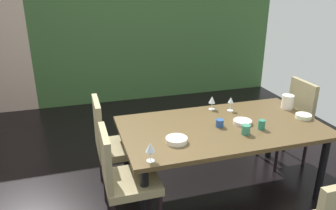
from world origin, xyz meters
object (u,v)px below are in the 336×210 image
(wine_glass_south, at_px, (231,101))
(serving_bowl_left, at_px, (176,140))
(cup_rear, at_px, (246,130))
(cup_west, at_px, (220,123))
(serving_bowl_near_window, at_px, (242,122))
(cup_front, at_px, (262,125))
(pitcher_corner, at_px, (288,102))
(wine_glass_near_shelf, at_px, (150,148))
(chair_left_far, at_px, (112,141))
(chair_right_far, at_px, (291,118))
(wine_glass_north, at_px, (212,100))
(serving_bowl_center, at_px, (303,116))
(chair_left_near, at_px, (122,176))
(dining_table, at_px, (222,132))

(wine_glass_south, bearing_deg, serving_bowl_left, -145.83)
(cup_rear, height_order, cup_west, cup_rear)
(serving_bowl_near_window, relative_size, cup_front, 1.96)
(serving_bowl_near_window, height_order, cup_rear, cup_rear)
(serving_bowl_near_window, xyz_separation_m, cup_rear, (-0.09, -0.22, 0.03))
(wine_glass_south, height_order, cup_front, wine_glass_south)
(serving_bowl_left, distance_m, pitcher_corner, 1.48)
(serving_bowl_left, height_order, pitcher_corner, pitcher_corner)
(cup_rear, distance_m, pitcher_corner, 0.88)
(serving_bowl_near_window, xyz_separation_m, pitcher_corner, (0.67, 0.22, 0.06))
(wine_glass_near_shelf, xyz_separation_m, cup_west, (0.79, 0.43, -0.08))
(serving_bowl_near_window, bearing_deg, cup_west, -179.93)
(cup_west, height_order, pitcher_corner, pitcher_corner)
(chair_left_far, xyz_separation_m, pitcher_corner, (1.92, -0.10, 0.24))
(chair_right_far, relative_size, serving_bowl_left, 5.14)
(wine_glass_north, distance_m, serving_bowl_center, 0.94)
(serving_bowl_left, bearing_deg, wine_glass_near_shelf, -140.88)
(wine_glass_near_shelf, xyz_separation_m, cup_front, (1.14, 0.26, -0.07))
(wine_glass_north, distance_m, serving_bowl_left, 0.88)
(serving_bowl_near_window, distance_m, pitcher_corner, 0.71)
(chair_right_far, xyz_separation_m, wine_glass_south, (-0.78, 0.02, 0.28))
(serving_bowl_center, bearing_deg, wine_glass_north, 148.06)
(wine_glass_near_shelf, xyz_separation_m, wine_glass_north, (0.90, 0.86, -0.01))
(chair_left_near, distance_m, wine_glass_north, 1.36)
(pitcher_corner, bearing_deg, cup_west, -166.27)
(serving_bowl_center, bearing_deg, pitcher_corner, 88.44)
(chair_right_far, distance_m, cup_rear, 1.08)
(chair_right_far, relative_size, pitcher_corner, 6.43)
(chair_left_far, distance_m, wine_glass_south, 1.32)
(serving_bowl_center, relative_size, cup_west, 2.10)
(chair_left_far, xyz_separation_m, serving_bowl_center, (1.91, -0.38, 0.19))
(pitcher_corner, bearing_deg, wine_glass_north, 165.18)
(chair_right_far, bearing_deg, chair_left_near, 106.59)
(cup_front, bearing_deg, wine_glass_near_shelf, -167.14)
(chair_right_far, xyz_separation_m, serving_bowl_center, (-0.16, -0.38, 0.19))
(dining_table, bearing_deg, wine_glass_north, 79.59)
(wine_glass_near_shelf, height_order, wine_glass_north, wine_glass_near_shelf)
(serving_bowl_left, relative_size, cup_west, 2.52)
(serving_bowl_center, bearing_deg, dining_table, 175.22)
(wine_glass_south, relative_size, wine_glass_north, 1.02)
(wine_glass_south, distance_m, serving_bowl_near_window, 0.36)
(chair_left_near, distance_m, chair_right_far, 2.16)
(chair_left_far, height_order, cup_west, chair_left_far)
(serving_bowl_left, xyz_separation_m, pitcher_corner, (1.41, 0.41, 0.05))
(wine_glass_near_shelf, distance_m, cup_front, 1.18)
(chair_left_near, distance_m, serving_bowl_near_window, 1.29)
(wine_glass_north, distance_m, cup_front, 0.65)
(chair_left_near, xyz_separation_m, pitcher_corner, (1.91, 0.52, 0.26))
(wine_glass_south, distance_m, pitcher_corner, 0.64)
(serving_bowl_left, height_order, serving_bowl_near_window, serving_bowl_left)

